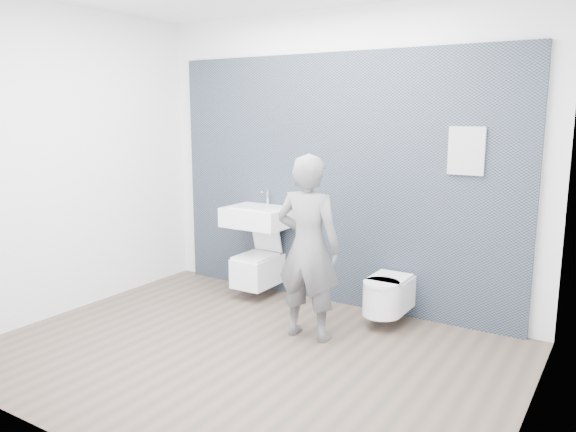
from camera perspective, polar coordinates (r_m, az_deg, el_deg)
The scene contains 8 objects.
ground at distance 4.52m, azimuth -4.17°, elevation -13.79°, with size 4.00×4.00×0.00m, color brown.
room_shell at distance 4.12m, azimuth -4.50°, elevation 8.85°, with size 4.00×4.00×4.00m.
tile_wall at distance 5.68m, azimuth 4.73°, elevation -8.58°, with size 3.60×0.06×2.40m, color black.
washbasin at distance 5.61m, azimuth -3.08°, elevation -0.03°, with size 0.64×0.48×0.48m.
toilet_square at distance 5.73m, azimuth -3.07°, elevation -5.31°, with size 0.35×0.50×0.67m.
toilet_rounded at distance 5.06m, azimuth 9.98°, elevation -7.92°, with size 0.33×0.56×0.31m.
info_placard at distance 5.23m, azimuth 16.72°, elevation -10.74°, with size 0.30×0.03×0.40m, color white.
visitor at distance 4.58m, azimuth 2.08°, elevation -3.23°, with size 0.56×0.37×1.53m, color slate.
Camera 1 is at (2.45, -3.30, 1.86)m, focal length 35.00 mm.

